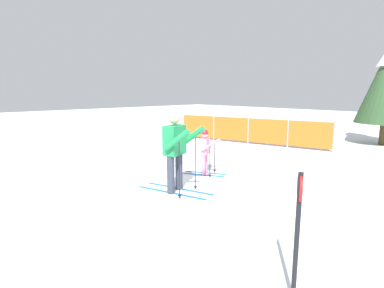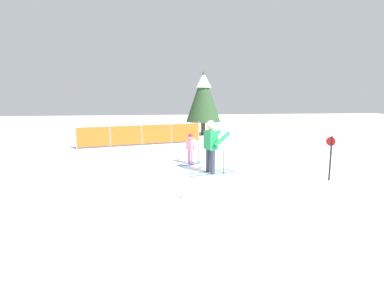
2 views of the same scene
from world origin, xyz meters
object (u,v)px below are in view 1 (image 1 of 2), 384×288
safety_fence (248,130)px  skier_child (205,148)px  trail_marker (298,223)px  skier_adult (176,143)px

safety_fence → skier_child: bearing=-66.3°
trail_marker → skier_child: bearing=145.2°
trail_marker → safety_fence: bearing=129.1°
skier_adult → skier_child: bearing=92.6°
skier_child → trail_marker: (3.93, -2.74, 0.16)m
skier_adult → trail_marker: bearing=-38.1°
skier_child → trail_marker: 4.79m
skier_child → safety_fence: skier_child is taller
trail_marker → skier_adult: bearing=158.9°
safety_fence → trail_marker: (5.94, -7.30, 0.28)m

